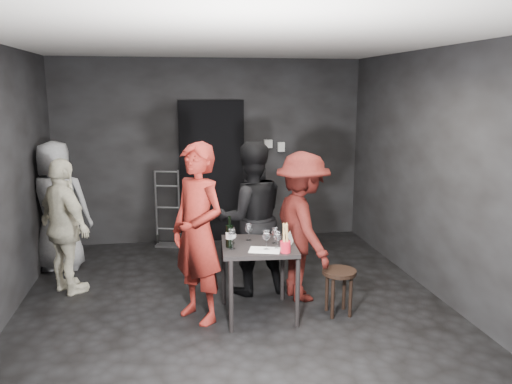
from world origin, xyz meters
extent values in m
cube|color=black|center=(0.00, 0.00, 0.00)|extent=(4.50, 5.00, 0.02)
cube|color=silver|center=(0.00, 0.00, 2.70)|extent=(4.50, 5.00, 0.02)
cube|color=black|center=(0.00, 2.50, 1.35)|extent=(4.50, 0.04, 2.70)
cube|color=black|center=(0.00, -2.50, 1.35)|extent=(4.50, 0.04, 2.70)
cube|color=black|center=(2.25, 0.00, 1.35)|extent=(0.04, 5.00, 2.70)
cube|color=black|center=(0.00, 2.44, 1.05)|extent=(0.95, 0.10, 2.10)
cube|color=#B7B7B2|center=(0.85, 2.45, 1.45)|extent=(0.12, 0.06, 0.12)
cube|color=#B7B7B2|center=(1.05, 2.45, 1.40)|extent=(0.10, 0.06, 0.14)
cylinder|color=#B2B2B7|center=(-0.83, 2.35, 0.55)|extent=(0.03, 0.03, 1.10)
cylinder|color=#B2B2B7|center=(-0.50, 2.35, 0.55)|extent=(0.03, 0.03, 1.10)
cube|color=#B2B2B7|center=(-0.67, 2.24, 0.01)|extent=(0.37, 0.20, 0.03)
cylinder|color=black|center=(-0.83, 2.38, 0.08)|extent=(0.04, 0.16, 0.16)
cylinder|color=black|center=(-0.50, 2.38, 0.08)|extent=(0.04, 0.16, 0.16)
cube|color=black|center=(0.22, -0.22, 0.73)|extent=(0.72, 0.72, 0.04)
cylinder|color=black|center=(-0.10, -0.54, 0.35)|extent=(0.04, 0.04, 0.71)
cylinder|color=black|center=(0.54, -0.54, 0.35)|extent=(0.04, 0.04, 0.71)
cylinder|color=black|center=(-0.10, 0.10, 0.35)|extent=(0.04, 0.04, 0.71)
cylinder|color=black|center=(0.54, 0.10, 0.35)|extent=(0.04, 0.04, 0.71)
cylinder|color=black|center=(1.02, -0.34, 0.45)|extent=(0.34, 0.34, 0.04)
cylinder|color=black|center=(1.12, -0.25, 0.21)|extent=(0.04, 0.04, 0.41)
cylinder|color=black|center=(0.93, -0.25, 0.21)|extent=(0.04, 0.04, 0.41)
cylinder|color=black|center=(0.93, -0.43, 0.21)|extent=(0.04, 0.04, 0.41)
cylinder|color=black|center=(1.12, -0.43, 0.21)|extent=(0.04, 0.04, 0.41)
imported|color=maroon|center=(-0.38, -0.19, 1.04)|extent=(0.86, 0.91, 2.09)
imported|color=black|center=(0.24, 0.41, 0.97)|extent=(0.99, 0.60, 1.94)
imported|color=#44120E|center=(0.76, 0.13, 0.87)|extent=(0.68, 1.19, 1.74)
imported|color=beige|center=(-1.79, 0.73, 0.78)|extent=(0.92, 0.98, 1.56)
imported|color=gray|center=(-2.03, 1.54, 0.90)|extent=(0.91, 0.55, 1.79)
cube|color=white|center=(0.24, -0.42, 0.75)|extent=(0.34, 0.27, 0.00)
cylinder|color=black|center=(-0.08, -0.26, 0.86)|extent=(0.07, 0.07, 0.22)
cylinder|color=black|center=(-0.08, -0.26, 1.02)|extent=(0.03, 0.03, 0.09)
cylinder|color=white|center=(-0.08, -0.26, 0.87)|extent=(0.08, 0.08, 0.07)
cylinder|color=red|center=(0.42, -0.51, 0.80)|extent=(0.10, 0.10, 0.11)
camera|label=1|loc=(-0.63, -4.87, 2.26)|focal=35.00mm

